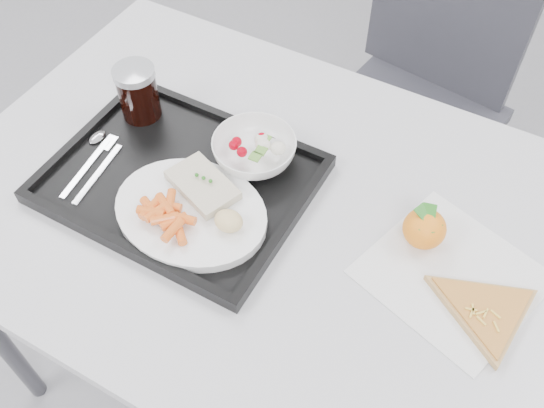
{
  "coord_description": "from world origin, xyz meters",
  "views": [
    {
      "loc": [
        0.3,
        -0.27,
        1.59
      ],
      "look_at": [
        -0.01,
        0.29,
        0.77
      ],
      "focal_mm": 40.0,
      "sensor_mm": 36.0,
      "label": 1
    }
  ],
  "objects_px": {
    "tray": "(180,180)",
    "dinner_plate": "(191,212)",
    "chair": "(422,82)",
    "salad_bowl": "(254,150)",
    "pizza_slice": "(485,311)",
    "cola_glass": "(138,91)",
    "table": "(278,232)",
    "tangerine": "(424,228)"
  },
  "relations": [
    {
      "from": "dinner_plate",
      "to": "cola_glass",
      "type": "height_order",
      "value": "cola_glass"
    },
    {
      "from": "tangerine",
      "to": "chair",
      "type": "bearing_deg",
      "value": 106.65
    },
    {
      "from": "cola_glass",
      "to": "table",
      "type": "bearing_deg",
      "value": -11.29
    },
    {
      "from": "tray",
      "to": "tangerine",
      "type": "xyz_separation_m",
      "value": [
        0.42,
        0.09,
        0.03
      ]
    },
    {
      "from": "table",
      "to": "chair",
      "type": "bearing_deg",
      "value": 85.98
    },
    {
      "from": "tangerine",
      "to": "pizza_slice",
      "type": "bearing_deg",
      "value": -31.42
    },
    {
      "from": "chair",
      "to": "dinner_plate",
      "type": "xyz_separation_m",
      "value": [
        -0.17,
        -0.79,
        0.24
      ]
    },
    {
      "from": "cola_glass",
      "to": "tangerine",
      "type": "relative_size",
      "value": 1.3
    },
    {
      "from": "chair",
      "to": "salad_bowl",
      "type": "height_order",
      "value": "chair"
    },
    {
      "from": "dinner_plate",
      "to": "tangerine",
      "type": "relative_size",
      "value": 3.25
    },
    {
      "from": "table",
      "to": "tray",
      "type": "height_order",
      "value": "tray"
    },
    {
      "from": "dinner_plate",
      "to": "salad_bowl",
      "type": "distance_m",
      "value": 0.17
    },
    {
      "from": "dinner_plate",
      "to": "salad_bowl",
      "type": "relative_size",
      "value": 1.78
    },
    {
      "from": "dinner_plate",
      "to": "pizza_slice",
      "type": "height_order",
      "value": "dinner_plate"
    },
    {
      "from": "cola_glass",
      "to": "tangerine",
      "type": "height_order",
      "value": "cola_glass"
    },
    {
      "from": "salad_bowl",
      "to": "cola_glass",
      "type": "relative_size",
      "value": 1.41
    },
    {
      "from": "tray",
      "to": "dinner_plate",
      "type": "height_order",
      "value": "dinner_plate"
    },
    {
      "from": "dinner_plate",
      "to": "table",
      "type": "bearing_deg",
      "value": 38.44
    },
    {
      "from": "chair",
      "to": "pizza_slice",
      "type": "bearing_deg",
      "value": -65.72
    },
    {
      "from": "dinner_plate",
      "to": "pizza_slice",
      "type": "relative_size",
      "value": 1.17
    },
    {
      "from": "chair",
      "to": "dinner_plate",
      "type": "distance_m",
      "value": 0.84
    },
    {
      "from": "salad_bowl",
      "to": "pizza_slice",
      "type": "bearing_deg",
      "value": -11.56
    },
    {
      "from": "dinner_plate",
      "to": "cola_glass",
      "type": "relative_size",
      "value": 2.5
    },
    {
      "from": "cola_glass",
      "to": "pizza_slice",
      "type": "distance_m",
      "value": 0.72
    },
    {
      "from": "cola_glass",
      "to": "pizza_slice",
      "type": "bearing_deg",
      "value": -7.34
    },
    {
      "from": "cola_glass",
      "to": "salad_bowl",
      "type": "bearing_deg",
      "value": 0.57
    },
    {
      "from": "table",
      "to": "chair",
      "type": "relative_size",
      "value": 1.29
    },
    {
      "from": "chair",
      "to": "cola_glass",
      "type": "distance_m",
      "value": 0.79
    },
    {
      "from": "dinner_plate",
      "to": "salad_bowl",
      "type": "height_order",
      "value": "salad_bowl"
    },
    {
      "from": "tray",
      "to": "salad_bowl",
      "type": "relative_size",
      "value": 2.96
    },
    {
      "from": "chair",
      "to": "dinner_plate",
      "type": "bearing_deg",
      "value": -101.96
    },
    {
      "from": "cola_glass",
      "to": "pizza_slice",
      "type": "relative_size",
      "value": 0.47
    },
    {
      "from": "table",
      "to": "salad_bowl",
      "type": "bearing_deg",
      "value": 141.65
    },
    {
      "from": "chair",
      "to": "cola_glass",
      "type": "bearing_deg",
      "value": -121.93
    },
    {
      "from": "table",
      "to": "cola_glass",
      "type": "bearing_deg",
      "value": 168.71
    },
    {
      "from": "salad_bowl",
      "to": "dinner_plate",
      "type": "bearing_deg",
      "value": -99.95
    },
    {
      "from": "pizza_slice",
      "to": "cola_glass",
      "type": "bearing_deg",
      "value": 172.66
    },
    {
      "from": "chair",
      "to": "dinner_plate",
      "type": "height_order",
      "value": "chair"
    },
    {
      "from": "tray",
      "to": "dinner_plate",
      "type": "bearing_deg",
      "value": -42.38
    },
    {
      "from": "chair",
      "to": "tray",
      "type": "xyz_separation_m",
      "value": [
        -0.23,
        -0.73,
        0.22
      ]
    },
    {
      "from": "cola_glass",
      "to": "tangerine",
      "type": "bearing_deg",
      "value": -1.02
    },
    {
      "from": "salad_bowl",
      "to": "tangerine",
      "type": "height_order",
      "value": "tangerine"
    }
  ]
}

